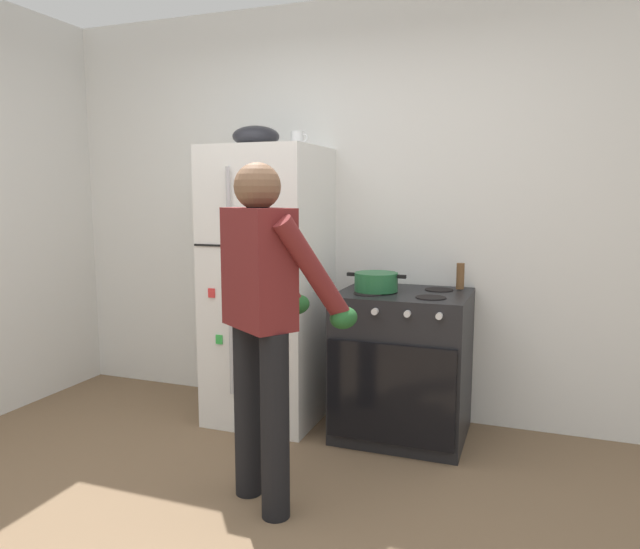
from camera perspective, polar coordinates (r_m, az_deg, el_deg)
name	(u,v)px	position (r m, az deg, el deg)	size (l,w,h in m)	color
kitchen_wall_back	(356,211)	(3.94, 3.51, 6.20)	(6.00, 0.10, 2.70)	white
refrigerator	(269,285)	(3.80, -4.96, -1.05)	(0.68, 0.72, 1.75)	white
stove_range	(402,365)	(3.60, 8.02, -8.70)	(0.76, 0.67, 0.89)	black
person_cook	(265,307)	(2.69, -5.36, -3.14)	(0.63, 0.66, 1.60)	black
red_pot	(376,282)	(3.49, 5.48, -0.71)	(0.36, 0.26, 0.11)	#236638
coffee_mug	(298,139)	(3.74, -2.19, 13.04)	(0.11, 0.08, 0.10)	silver
pepper_mill	(460,276)	(3.65, 13.49, -0.15)	(0.05, 0.05, 0.16)	brown
mixing_bowl	(256,137)	(3.80, -6.25, 13.20)	(0.30, 0.30, 0.13)	black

